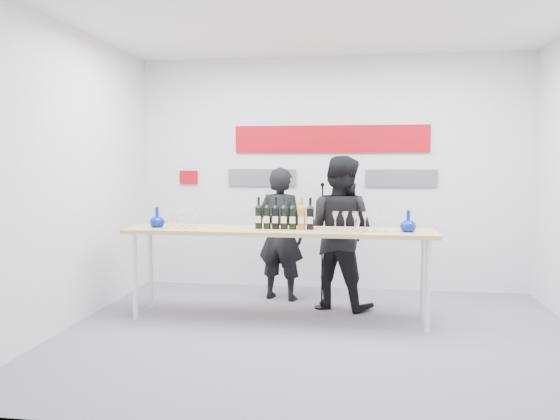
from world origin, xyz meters
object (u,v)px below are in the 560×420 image
Objects in this scene: presenter_left at (280,234)px; mic_stand at (322,270)px; tasting_table at (279,236)px; presenter_right at (339,232)px.

mic_stand is (0.52, -0.35, -0.36)m from presenter_left.
tasting_table is 0.80m from mic_stand.
mic_stand is (-0.19, -0.10, -0.43)m from presenter_right.
presenter_left is at bearing 3.16° from presenter_right.
tasting_table is 0.86m from presenter_right.
presenter_right reaches higher than presenter_left.
presenter_right is 1.21× the size of mic_stand.
tasting_table is 2.01× the size of presenter_left.
tasting_table is at bearing 110.80° from presenter_left.
mic_stand is at bearing 51.12° from tasting_table.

